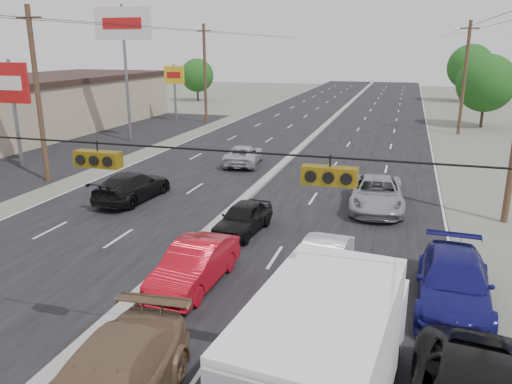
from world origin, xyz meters
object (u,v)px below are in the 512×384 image
queue_car_c (377,194)px  oncoming_far (244,155)px  box_truck (329,358)px  oncoming_near (132,187)px  red_sedan (194,265)px  utility_pole_right_c (464,78)px  queue_car_b (322,263)px  utility_pole_left_b (38,95)px  tree_left_far (197,75)px  utility_pole_left_c (205,73)px  pole_sign_mid (12,89)px  tree_right_mid (486,83)px  pole_sign_billboard (123,32)px  queue_car_a (243,218)px  pole_sign_far (174,80)px  tree_right_far (470,67)px  queue_car_d (453,283)px

queue_car_c → oncoming_far: 11.83m
box_truck → oncoming_near: (-12.32, 13.40, -1.00)m
red_sedan → utility_pole_right_c: bearing=74.8°
oncoming_far → queue_car_c: bearing=134.1°
utility_pole_right_c → queue_car_b: size_ratio=2.36×
utility_pole_left_b → tree_left_far: utility_pole_left_b is taller
utility_pole_left_b → utility_pole_left_c: same height
pole_sign_mid → queue_car_b: 25.62m
tree_left_far → red_sedan: bearing=-67.0°
tree_right_mid → box_truck: 46.15m
utility_pole_right_c → tree_right_mid: (2.50, 5.00, -0.77)m
pole_sign_billboard → tree_left_far: 33.27m
pole_sign_billboard → queue_car_a: 25.24m
utility_pole_right_c → pole_sign_billboard: (-27.00, -12.00, 3.76)m
pole_sign_far → red_sedan: size_ratio=1.33×
box_truck → queue_car_b: 6.99m
pole_sign_billboard → tree_right_far: (30.50, 42.00, -3.91)m
pole_sign_billboard → tree_right_mid: bearing=30.0°
box_truck → oncoming_near: box_truck is taller
queue_car_b → queue_car_c: queue_car_c is taller
oncoming_far → pole_sign_billboard: bearing=-32.5°
tree_right_mid → tree_right_far: tree_right_far is taller
queue_car_c → queue_car_a: bearing=-140.2°
pole_sign_far → oncoming_far: bearing=-52.5°
pole_sign_mid → queue_car_b: bearing=-27.2°
tree_left_far → oncoming_near: 49.79m
oncoming_near → utility_pole_left_c: bearing=-71.7°
queue_car_b → pole_sign_mid: bearing=156.8°
pole_sign_mid → queue_car_d: pole_sign_mid is taller
utility_pole_right_c → pole_sign_far: size_ratio=1.67×
pole_sign_mid → oncoming_far: 15.73m
utility_pole_left_c → tree_right_far: bearing=46.5°
utility_pole_left_c → box_truck: bearing=-64.6°
pole_sign_mid → red_sedan: bearing=-35.3°
red_sedan → pole_sign_mid: bearing=147.1°
pole_sign_far → oncoming_far: size_ratio=1.26×
pole_sign_billboard → oncoming_far: (11.88, -5.45, -8.21)m
pole_sign_far → oncoming_far: pole_sign_far is taller
utility_pole_right_c → box_truck: (-5.81, -40.32, -3.36)m
pole_sign_mid → oncoming_near: pole_sign_mid is taller
utility_pole_left_b → utility_pole_right_c: bearing=45.0°
tree_right_mid → pole_sign_far: bearing=-170.8°
utility_pole_right_c → queue_car_d: utility_pole_right_c is taller
pole_sign_far → queue_car_b: pole_sign_far is taller
queue_car_b → queue_car_c: bearing=85.8°
utility_pole_left_b → tree_right_mid: utility_pole_left_b is taller
red_sedan → oncoming_far: 18.01m
tree_right_far → oncoming_far: tree_right_far is taller
utility_pole_left_b → queue_car_a: utility_pole_left_b is taller
box_truck → oncoming_far: box_truck is taller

